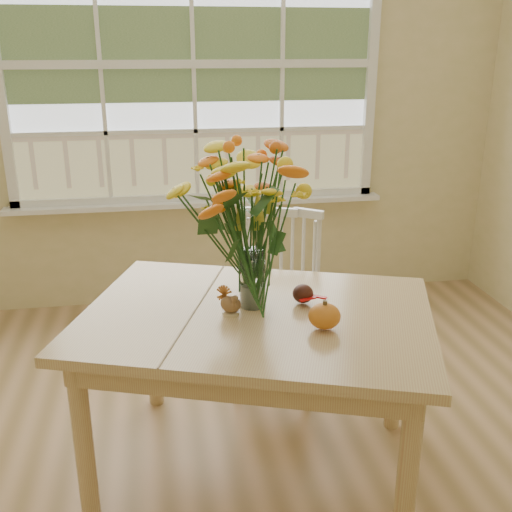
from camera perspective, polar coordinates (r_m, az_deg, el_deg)
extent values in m
cube|color=#D4C887|center=(3.86, -5.91, 14.78)|extent=(4.00, 0.02, 2.70)
cube|color=silver|center=(3.84, -6.01, 17.74)|extent=(2.20, 0.00, 1.60)
cube|color=white|center=(3.91, -5.51, 5.01)|extent=(2.42, 0.12, 0.03)
cube|color=tan|center=(2.29, 0.08, -5.83)|extent=(1.55, 1.32, 0.04)
cube|color=tan|center=(2.32, 0.08, -7.39)|extent=(1.39, 1.16, 0.10)
cylinder|color=tan|center=(2.32, -16.13, -16.43)|extent=(0.07, 0.07, 0.66)
cylinder|color=tan|center=(2.91, -9.78, -8.04)|extent=(0.07, 0.07, 0.66)
cylinder|color=tan|center=(2.14, 14.23, -19.65)|extent=(0.07, 0.07, 0.66)
cylinder|color=tan|center=(2.77, 13.23, -9.80)|extent=(0.07, 0.07, 0.66)
cube|color=white|center=(2.97, 1.93, -5.29)|extent=(0.52, 0.50, 0.05)
cube|color=white|center=(3.02, 2.41, -0.05)|extent=(0.40, 0.17, 0.46)
cylinder|color=white|center=(2.96, -1.61, -10.11)|extent=(0.03, 0.03, 0.40)
cylinder|color=white|center=(3.22, -0.54, -7.53)|extent=(0.03, 0.03, 0.40)
cylinder|color=white|center=(2.92, 4.57, -10.62)|extent=(0.03, 0.03, 0.40)
cylinder|color=white|center=(3.18, 5.11, -7.96)|extent=(0.03, 0.03, 0.40)
cylinder|color=white|center=(2.30, -0.33, -2.14)|extent=(0.10, 0.10, 0.23)
ellipsoid|color=#C86817|center=(2.15, 6.53, -5.83)|extent=(0.12, 0.12, 0.09)
cylinder|color=#CCB78C|center=(2.27, -2.42, -5.43)|extent=(0.06, 0.06, 0.01)
ellipsoid|color=brown|center=(2.25, -2.43, -4.61)|extent=(0.10, 0.09, 0.07)
ellipsoid|color=#38160F|center=(2.35, 4.49, -3.68)|extent=(0.08, 0.08, 0.07)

